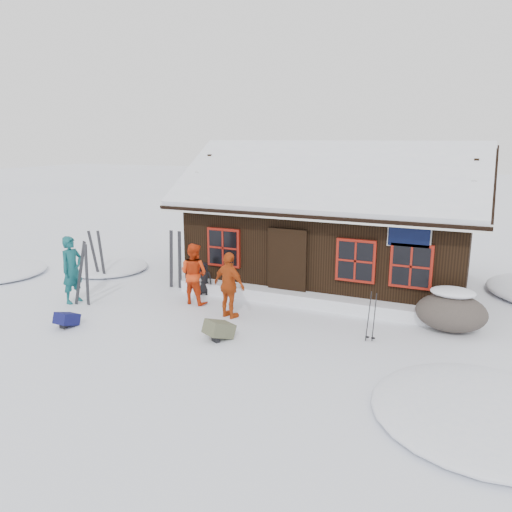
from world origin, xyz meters
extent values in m
plane|color=white|center=(0.00, 0.00, 0.00)|extent=(120.00, 120.00, 0.00)
cube|color=black|center=(1.50, 5.00, 1.25)|extent=(8.00, 5.00, 2.50)
cube|color=black|center=(1.50, 3.52, 3.35)|extent=(8.90, 3.14, 1.88)
cube|color=black|center=(1.50, 6.47, 3.35)|extent=(8.90, 3.14, 1.88)
cube|color=white|center=(1.50, 3.52, 3.49)|extent=(8.72, 3.07, 1.86)
cube|color=white|center=(1.50, 6.47, 3.49)|extent=(8.72, 3.07, 1.86)
cube|color=white|center=(1.50, 5.00, 4.22)|extent=(8.81, 0.22, 0.14)
cube|color=silver|center=(1.50, 2.05, 2.48)|extent=(8.90, 0.10, 0.20)
cube|color=black|center=(0.90, 2.45, 1.00)|extent=(1.00, 0.10, 2.00)
cube|color=black|center=(4.10, 2.42, 2.15)|extent=(1.00, 0.06, 0.60)
cube|color=maroon|center=(-1.10, 2.44, 1.35)|extent=(1.04, 0.10, 1.14)
cube|color=black|center=(-1.10, 2.40, 1.35)|extent=(0.90, 0.04, 1.00)
cube|color=maroon|center=(2.80, 2.44, 1.35)|extent=(1.04, 0.10, 1.14)
cube|color=black|center=(2.80, 2.40, 1.35)|extent=(0.90, 0.04, 1.00)
cube|color=maroon|center=(4.20, 2.44, 1.35)|extent=(1.04, 0.10, 1.14)
cube|color=black|center=(4.20, 2.40, 1.35)|extent=(0.90, 0.04, 1.00)
cube|color=white|center=(1.50, 2.25, 0.17)|extent=(7.60, 0.60, 0.35)
ellipsoid|color=white|center=(-6.00, 3.00, 0.00)|extent=(2.80, 2.80, 0.34)
ellipsoid|color=white|center=(6.00, -2.00, 0.00)|extent=(3.60, 3.60, 0.43)
imported|color=#114F54|center=(-4.47, -0.14, 0.94)|extent=(0.50, 0.72, 1.87)
imported|color=red|center=(-1.37, 1.17, 0.85)|extent=(0.88, 0.71, 1.69)
imported|color=#B54112|center=(0.05, 0.56, 0.85)|extent=(1.08, 0.69, 1.70)
imported|color=black|center=(-1.53, 2.00, 0.48)|extent=(0.52, 0.39, 0.96)
ellipsoid|color=#514741|center=(5.25, 1.91, 0.45)|extent=(1.64, 1.23, 0.90)
ellipsoid|color=white|center=(5.25, 1.91, 0.84)|extent=(1.03, 0.74, 0.23)
cube|color=black|center=(-4.11, -0.22, 0.89)|extent=(0.50, 0.15, 1.85)
cube|color=black|center=(-3.81, -0.29, 0.89)|extent=(0.42, 0.31, 1.85)
cube|color=black|center=(-5.63, 2.01, 0.77)|extent=(0.28, 0.18, 1.64)
cube|color=black|center=(-5.37, 2.05, 0.77)|extent=(0.31, 0.11, 1.64)
cube|color=black|center=(-2.79, 2.20, 0.86)|extent=(0.16, 0.06, 1.83)
cube|color=black|center=(-2.49, 2.20, 0.86)|extent=(0.16, 0.06, 1.83)
cylinder|color=black|center=(3.58, 0.50, 0.56)|extent=(0.08, 0.11, 1.20)
cylinder|color=black|center=(3.71, 0.50, 0.56)|extent=(0.08, 0.11, 1.20)
cube|color=#101247|center=(-3.25, -1.66, 0.14)|extent=(0.40, 0.52, 0.28)
cube|color=#50513A|center=(0.48, -0.81, 0.16)|extent=(0.68, 0.75, 0.33)
camera|label=1|loc=(5.62, -10.17, 4.48)|focal=35.00mm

